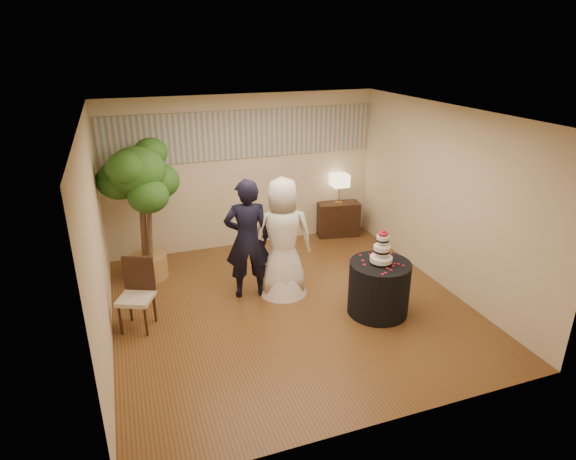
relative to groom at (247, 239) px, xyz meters
name	(u,v)px	position (x,y,z in m)	size (l,w,h in m)	color
floor	(291,306)	(0.49, -0.54, -0.93)	(5.00, 5.00, 0.00)	brown
ceiling	(291,114)	(0.49, -0.54, 1.87)	(5.00, 5.00, 0.00)	white
wall_back	(244,173)	(0.49, 1.96, 0.47)	(5.00, 0.06, 2.80)	beige
wall_front	(384,307)	(0.49, -3.04, 0.47)	(5.00, 0.06, 2.80)	beige
wall_left	(97,242)	(-2.01, -0.54, 0.47)	(0.06, 5.00, 2.80)	beige
wall_right	(444,198)	(2.99, -0.54, 0.47)	(0.06, 5.00, 2.80)	beige
mural_border	(243,134)	(0.49, 1.94, 1.17)	(4.90, 0.02, 0.85)	#A4A397
groom	(247,239)	(0.00, 0.00, 0.00)	(0.68, 0.44, 1.85)	black
bride	(283,237)	(0.52, -0.10, -0.01)	(0.90, 0.74, 1.84)	white
cake_table	(379,288)	(1.61, -1.11, -0.54)	(0.86, 0.86, 0.78)	black
wedding_cake	(382,247)	(1.61, -1.11, 0.10)	(0.31, 0.31, 0.50)	white
console	(338,219)	(2.32, 1.74, -0.59)	(0.81, 0.36, 0.68)	black
table_lamp	(339,189)	(2.32, 1.74, 0.04)	(0.30, 0.30, 0.58)	beige
ficus_tree	(142,212)	(-1.40, 1.12, 0.23)	(1.10, 1.10, 2.30)	#29581B
side_chair	(136,296)	(-1.66, -0.38, -0.44)	(0.45, 0.47, 0.98)	black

